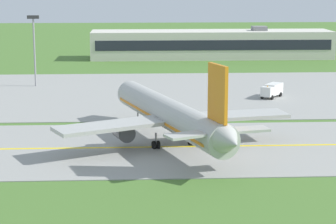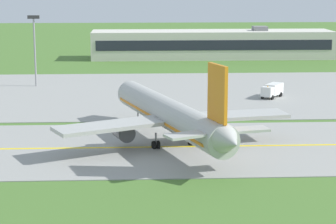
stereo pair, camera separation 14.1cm
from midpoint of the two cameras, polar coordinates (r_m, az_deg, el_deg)
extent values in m
plane|color=#47702D|center=(86.13, -4.56, -3.20)|extent=(500.00, 500.00, 0.00)
cube|color=gray|center=(86.11, -4.56, -3.16)|extent=(240.00, 28.00, 0.10)
cube|color=gray|center=(127.36, 0.44, 1.72)|extent=(140.00, 52.00, 0.10)
cube|color=yellow|center=(86.10, -4.56, -3.13)|extent=(220.00, 0.60, 0.01)
cylinder|color=#ADADA8|center=(87.20, 0.02, -0.14)|extent=(14.53, 33.52, 4.00)
cone|color=#ADADA8|center=(104.06, -3.63, 1.77)|extent=(4.43, 3.67, 3.80)
cone|color=#ADADA8|center=(70.73, 5.47, -2.66)|extent=(4.24, 4.11, 3.40)
cube|color=orange|center=(87.30, 0.02, -0.46)|extent=(13.74, 30.97, 0.36)
cube|color=#1E232D|center=(101.88, -3.26, 1.96)|extent=(3.79, 2.78, 0.70)
cube|color=#ADADA8|center=(82.58, -4.92, -1.20)|extent=(15.57, 10.97, 0.50)
cylinder|color=#47474C|center=(85.33, -4.00, -1.74)|extent=(3.26, 3.95, 2.30)
cylinder|color=black|center=(86.82, -4.32, -1.51)|extent=(2.07, 0.90, 2.10)
cube|color=#ADADA8|center=(88.76, 5.66, -0.31)|extent=(15.62, 7.43, 0.50)
cylinder|color=#47474C|center=(89.94, 3.93, -1.04)|extent=(3.26, 3.95, 2.30)
cylinder|color=black|center=(91.36, 3.50, -0.83)|extent=(2.07, 0.90, 2.10)
cube|color=orange|center=(72.69, 4.34, 1.67)|extent=(1.77, 4.30, 6.50)
cube|color=#ADADA8|center=(72.12, 2.06, -2.00)|extent=(6.46, 4.66, 0.30)
cube|color=#ADADA8|center=(74.83, 6.56, -1.57)|extent=(6.38, 3.63, 0.30)
cylinder|color=slate|center=(99.74, -2.70, -0.30)|extent=(0.24, 0.24, 1.65)
cylinder|color=black|center=(99.91, -2.70, -0.77)|extent=(0.68, 1.15, 1.10)
cylinder|color=slate|center=(85.11, -1.12, -2.39)|extent=(0.24, 0.24, 1.65)
cylinder|color=black|center=(85.22, -1.29, -2.94)|extent=(0.68, 1.15, 1.10)
cylinder|color=black|center=(85.40, -0.94, -2.91)|extent=(0.68, 1.15, 1.10)
cylinder|color=slate|center=(86.99, 2.10, -2.08)|extent=(0.24, 0.24, 1.65)
cylinder|color=black|center=(87.08, 1.93, -2.62)|extent=(0.68, 1.15, 1.10)
cylinder|color=black|center=(87.29, 2.26, -2.59)|extent=(0.68, 1.15, 1.10)
cube|color=silver|center=(121.38, 8.70, 1.79)|extent=(2.67, 2.62, 1.80)
cube|color=#1E232D|center=(120.63, 8.55, 1.88)|extent=(1.57, 1.16, 0.81)
cube|color=silver|center=(124.08, 9.26, 2.03)|extent=(4.14, 4.64, 2.00)
cylinder|color=orange|center=(121.21, 8.71, 2.25)|extent=(0.20, 0.20, 0.18)
cylinder|color=black|center=(121.17, 9.11, 1.25)|extent=(0.76, 0.91, 0.90)
cylinder|color=black|center=(121.96, 8.25, 1.35)|extent=(0.76, 0.91, 0.90)
cylinder|color=black|center=(124.64, 9.84, 1.52)|extent=(0.76, 0.91, 0.90)
cylinder|color=black|center=(125.44, 8.95, 1.61)|extent=(0.76, 0.91, 0.90)
cube|color=beige|center=(183.84, 3.82, 5.96)|extent=(67.38, 12.75, 7.71)
cube|color=#1E232D|center=(177.46, 4.07, 5.88)|extent=(64.68, 0.10, 2.78)
cube|color=slate|center=(185.52, 8.01, 7.30)|extent=(4.00, 4.00, 1.20)
cylinder|color=gray|center=(136.75, -11.70, 5.11)|extent=(0.36, 0.36, 14.00)
cube|color=#333333|center=(136.14, -11.82, 8.18)|extent=(2.40, 0.50, 0.70)
camera|label=1|loc=(0.07, -90.05, -0.01)|focal=69.25mm
camera|label=2|loc=(0.07, 89.95, 0.01)|focal=69.25mm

